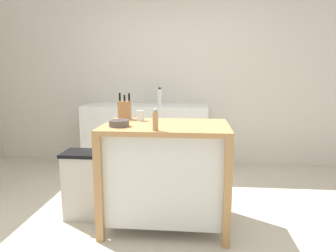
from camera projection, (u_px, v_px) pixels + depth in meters
name	position (u px, v px, depth m)	size (l,w,h in m)	color
ground_plane	(158.00, 231.00, 2.61)	(6.59, 6.59, 0.00)	#BCB29E
wall_back	(175.00, 75.00, 4.46)	(5.59, 0.10, 2.60)	beige
kitchen_island	(166.00, 170.00, 2.65)	(1.06, 0.70, 0.91)	#AD7F4C
knife_block	(125.00, 110.00, 2.84)	(0.11, 0.09, 0.25)	#9E7042
bowl_ceramic_small	(119.00, 123.00, 2.47)	(0.16, 0.16, 0.05)	#564C47
drinking_cup	(140.00, 116.00, 2.76)	(0.07, 0.07, 0.10)	silver
pepper_grinder	(156.00, 120.00, 2.28)	(0.04, 0.04, 0.17)	#AD7F4C
trash_bin	(84.00, 184.00, 2.83)	(0.36, 0.28, 0.63)	#B7B2A8
sink_counter	(146.00, 136.00, 4.30)	(1.70, 0.60, 0.90)	silver
sink_faucet	(147.00, 96.00, 4.33)	(0.02, 0.02, 0.22)	#B7BCC1
bottle_spray_cleaner	(160.00, 96.00, 4.27)	(0.06, 0.06, 0.24)	white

